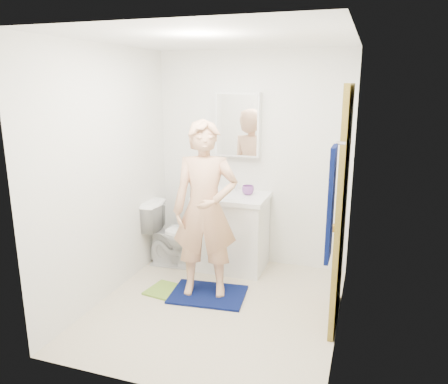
# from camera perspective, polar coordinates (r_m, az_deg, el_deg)

# --- Properties ---
(floor) EXTENTS (2.20, 2.40, 0.02)m
(floor) POSITION_cam_1_polar(r_m,az_deg,el_deg) (4.26, -0.91, -14.84)
(floor) COLOR beige
(floor) RESTS_ON ground
(ceiling) EXTENTS (2.20, 2.40, 0.02)m
(ceiling) POSITION_cam_1_polar(r_m,az_deg,el_deg) (3.74, -1.06, 19.58)
(ceiling) COLOR white
(ceiling) RESTS_ON ground
(wall_back) EXTENTS (2.20, 0.02, 2.40)m
(wall_back) POSITION_cam_1_polar(r_m,az_deg,el_deg) (4.96, 3.73, 4.20)
(wall_back) COLOR white
(wall_back) RESTS_ON ground
(wall_front) EXTENTS (2.20, 0.02, 2.40)m
(wall_front) POSITION_cam_1_polar(r_m,az_deg,el_deg) (2.76, -9.48, -4.18)
(wall_front) COLOR white
(wall_front) RESTS_ON ground
(wall_left) EXTENTS (0.02, 2.40, 2.40)m
(wall_left) POSITION_cam_1_polar(r_m,az_deg,el_deg) (4.32, -15.01, 2.23)
(wall_left) COLOR white
(wall_left) RESTS_ON ground
(wall_right) EXTENTS (0.02, 2.40, 2.40)m
(wall_right) POSITION_cam_1_polar(r_m,az_deg,el_deg) (3.62, 15.83, -0.10)
(wall_right) COLOR white
(wall_right) RESTS_ON ground
(vanity_cabinet) EXTENTS (0.75, 0.55, 0.80)m
(vanity_cabinet) POSITION_cam_1_polar(r_m,az_deg,el_deg) (4.93, 0.99, -5.47)
(vanity_cabinet) COLOR white
(vanity_cabinet) RESTS_ON floor
(countertop) EXTENTS (0.79, 0.59, 0.05)m
(countertop) POSITION_cam_1_polar(r_m,az_deg,el_deg) (4.80, 1.02, -0.69)
(countertop) COLOR white
(countertop) RESTS_ON vanity_cabinet
(sink_basin) EXTENTS (0.40, 0.40, 0.03)m
(sink_basin) POSITION_cam_1_polar(r_m,az_deg,el_deg) (4.80, 1.02, -0.51)
(sink_basin) COLOR white
(sink_basin) RESTS_ON countertop
(faucet) EXTENTS (0.03, 0.03, 0.12)m
(faucet) POSITION_cam_1_polar(r_m,az_deg,el_deg) (4.95, 1.65, 0.77)
(faucet) COLOR silver
(faucet) RESTS_ON countertop
(medicine_cabinet) EXTENTS (0.50, 0.12, 0.70)m
(medicine_cabinet) POSITION_cam_1_polar(r_m,az_deg,el_deg) (4.88, 1.87, 8.80)
(medicine_cabinet) COLOR white
(medicine_cabinet) RESTS_ON wall_back
(mirror_panel) EXTENTS (0.46, 0.01, 0.66)m
(mirror_panel) POSITION_cam_1_polar(r_m,az_deg,el_deg) (4.82, 1.65, 8.73)
(mirror_panel) COLOR white
(mirror_panel) RESTS_ON wall_back
(door) EXTENTS (0.05, 0.80, 2.05)m
(door) POSITION_cam_1_polar(r_m,az_deg,el_deg) (3.81, 15.11, -2.07)
(door) COLOR olive
(door) RESTS_ON ground
(door_knob) EXTENTS (0.07, 0.07, 0.07)m
(door_knob) POSITION_cam_1_polar(r_m,az_deg,el_deg) (3.53, 14.02, -4.58)
(door_knob) COLOR gold
(door_knob) RESTS_ON door
(towel) EXTENTS (0.03, 0.24, 0.80)m
(towel) POSITION_cam_1_polar(r_m,az_deg,el_deg) (3.06, 13.79, -1.58)
(towel) COLOR #071147
(towel) RESTS_ON wall_right
(towel_hook) EXTENTS (0.06, 0.02, 0.02)m
(towel_hook) POSITION_cam_1_polar(r_m,az_deg,el_deg) (2.97, 15.04, 6.18)
(towel_hook) COLOR silver
(towel_hook) RESTS_ON wall_right
(toilet) EXTENTS (0.76, 0.47, 0.74)m
(toilet) POSITION_cam_1_polar(r_m,az_deg,el_deg) (5.03, -6.24, -5.49)
(toilet) COLOR white
(toilet) RESTS_ON floor
(bath_mat) EXTENTS (0.77, 0.59, 0.02)m
(bath_mat) POSITION_cam_1_polar(r_m,az_deg,el_deg) (4.45, -2.09, -13.23)
(bath_mat) COLOR #071147
(bath_mat) RESTS_ON floor
(green_rug) EXTENTS (0.46, 0.40, 0.02)m
(green_rug) POSITION_cam_1_polar(r_m,az_deg,el_deg) (4.55, -7.28, -12.71)
(green_rug) COLOR olive
(green_rug) RESTS_ON floor
(soap_dispenser) EXTENTS (0.12, 0.12, 0.20)m
(soap_dispenser) POSITION_cam_1_polar(r_m,az_deg,el_deg) (4.80, -1.84, 0.83)
(soap_dispenser) COLOR #CB5F66
(soap_dispenser) RESTS_ON countertop
(toothbrush_cup) EXTENTS (0.16, 0.16, 0.10)m
(toothbrush_cup) POSITION_cam_1_polar(r_m,az_deg,el_deg) (4.80, 3.15, 0.24)
(toothbrush_cup) COLOR #7D4292
(toothbrush_cup) RESTS_ON countertop
(man) EXTENTS (0.70, 0.55, 1.71)m
(man) POSITION_cam_1_polar(r_m,az_deg,el_deg) (4.16, -2.48, -2.36)
(man) COLOR #E0A67E
(man) RESTS_ON bath_mat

